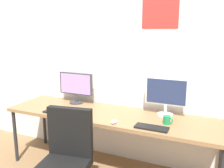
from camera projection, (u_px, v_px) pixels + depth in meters
wall_back at (124, 62)px, 3.14m from camera, size 4.97×0.11×2.60m
desk at (110, 118)px, 2.90m from camera, size 2.57×0.68×0.74m
monitor_left at (76, 86)px, 3.26m from camera, size 0.49×0.18×0.41m
monitor_right at (166, 94)px, 2.78m from camera, size 0.48×0.18×0.44m
keyboard_left at (59, 113)px, 2.90m from camera, size 0.39×0.13×0.02m
keyboard_right at (152, 128)px, 2.46m from camera, size 0.34×0.13×0.02m
computer_mouse at (114, 122)px, 2.60m from camera, size 0.06×0.10×0.03m
coffee_mug at (167, 120)px, 2.57m from camera, size 0.11×0.08×0.09m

